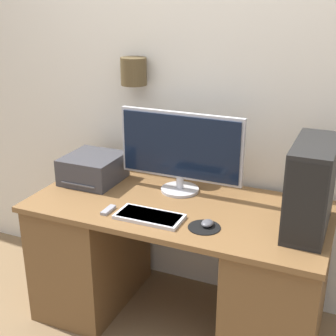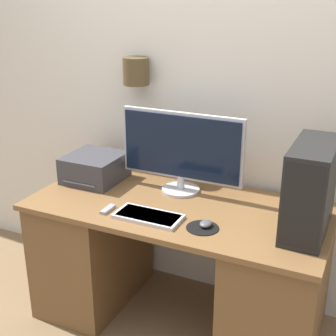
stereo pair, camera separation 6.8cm
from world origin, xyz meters
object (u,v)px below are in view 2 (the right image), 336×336
mouse (206,224)px  printer (95,168)px  keyboard (148,216)px  monitor (181,149)px  remote_control (108,209)px  computer_tower (310,189)px

mouse → printer: 0.87m
keyboard → printer: 0.62m
monitor → mouse: (0.29, -0.35, -0.23)m
mouse → remote_control: (-0.53, -0.05, -0.01)m
computer_tower → keyboard: bearing=-164.2°
keyboard → remote_control: 0.23m
mouse → computer_tower: computer_tower is taller
monitor → mouse: size_ratio=9.62×
monitor → keyboard: 0.45m
keyboard → mouse: 0.30m
printer → remote_control: 0.45m
monitor → printer: monitor is taller
computer_tower → printer: (-1.27, 0.11, -0.14)m
computer_tower → remote_control: bearing=-167.0°
keyboard → mouse: mouse is taller
remote_control → mouse: bearing=5.1°
keyboard → remote_control: (-0.23, -0.02, -0.00)m
monitor → remote_control: monitor is taller
keyboard → mouse: bearing=6.1°
keyboard → printer: bearing=148.9°
monitor → printer: size_ratio=2.13×
mouse → printer: bearing=160.9°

